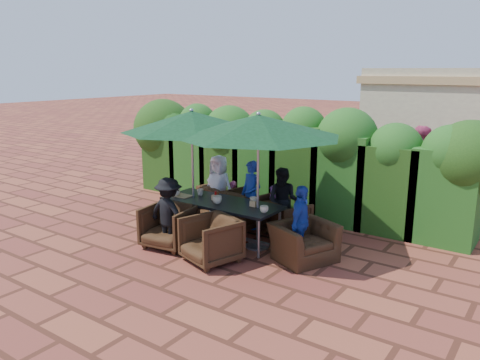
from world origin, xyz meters
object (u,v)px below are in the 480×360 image
Objects in this scene: umbrella_left at (192,122)px; chair_far_right at (287,217)px; chair_far_mid at (247,207)px; chair_near_left at (169,224)px; chair_near_right at (211,238)px; chair_far_left at (222,200)px; dining_table at (221,205)px; chair_end_right at (304,236)px; umbrella_right at (258,126)px.

chair_far_right is at bearing 31.96° from umbrella_left.
chair_far_mid is at bearing 22.03° from chair_far_right.
chair_near_left is 1.00× the size of chair_near_right.
umbrella_left is 3.24× the size of chair_far_left.
umbrella_left is at bearing 114.02° from chair_far_left.
dining_table is at bearing 47.79° from chair_near_left.
chair_far_mid is 0.99× the size of chair_near_left.
chair_far_left is at bearing 140.44° from chair_near_right.
umbrella_right is at bearing 111.76° from chair_end_right.
umbrella_left is at bearing 116.07° from chair_end_right.
dining_table is 2.74× the size of chair_near_left.
chair_far_mid reaches higher than dining_table.
chair_near_right is at bearing -104.61° from umbrella_right.
chair_far_right is at bearing -164.46° from chair_far_mid.
chair_far_mid is 0.99× the size of chair_near_right.
chair_far_mid is 1.82m from chair_near_left.
chair_end_right reaches higher than dining_table.
chair_end_right is (2.29, 0.87, 0.00)m from chair_near_left.
chair_far_mid is (0.75, -0.15, 0.01)m from chair_far_left.
chair_end_right is (2.38, 0.08, -1.78)m from umbrella_left.
umbrella_left is at bearing 87.39° from chair_near_left.
umbrella_left reaches higher than chair_near_left.
chair_end_right is (1.77, -0.87, 0.01)m from chair_far_mid.
chair_near_left is (0.09, -0.79, -1.79)m from umbrella_left.
umbrella_left is 3.14× the size of chair_far_mid.
chair_far_left is (-1.56, 0.98, -1.81)m from umbrella_right.
umbrella_right is (1.41, 0.12, 0.00)m from umbrella_left.
umbrella_right is at bearing 25.64° from chair_near_left.
dining_table is 1.34m from chair_far_left.
dining_table is 1.04m from chair_near_left.
chair_end_right reaches higher than chair_far_mid.
dining_table is 1.72m from umbrella_right.
umbrella_right reaches higher than dining_table.
dining_table is 1.11m from chair_near_right.
chair_near_right is at bearing -61.98° from dining_table.
chair_near_right is (0.54, -1.85, 0.00)m from chair_far_mid.
chair_near_right is (0.51, -0.95, -0.25)m from dining_table.
dining_table is 3.09× the size of chair_far_right.
umbrella_right is at bearing 148.65° from chair_far_mid.
umbrella_left is 3.12× the size of chair_near_right.
chair_end_right is (0.96, -0.04, -1.79)m from umbrella_right.
chair_far_mid is (-0.81, 0.83, -1.79)m from umbrella_right.
chair_end_right reaches higher than chair_near_left.
chair_far_mid is at bearing 57.34° from umbrella_left.
chair_near_left is at bearing -168.25° from chair_near_right.
umbrella_right reaches higher than chair_far_mid.
umbrella_right is 2.58m from chair_far_left.
umbrella_right is at bearing 4.74° from umbrella_left.
dining_table is 0.79× the size of umbrella_right.
chair_far_right is at bearing 45.33° from dining_table.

